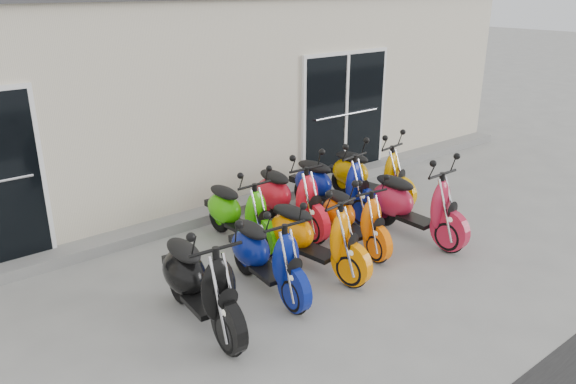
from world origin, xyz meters
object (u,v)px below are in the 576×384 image
Objects in this scene: scooter_front_black at (199,270)px; scooter_front_orange_a at (315,226)px; scooter_front_blue at (267,245)px; scooter_front_orange_b at (354,209)px; scooter_front_red at (416,194)px; scooter_back_green at (239,204)px; scooter_back_yellow at (370,166)px; scooter_back_blue at (333,176)px; scooter_back_red at (289,188)px.

scooter_front_black reaches higher than scooter_front_orange_a.
scooter_front_orange_b is (1.63, 0.21, -0.04)m from scooter_front_blue.
scooter_front_orange_a is at bearing 175.67° from scooter_front_red.
scooter_front_red is 2.46m from scooter_back_green.
scooter_front_orange_b is 0.86× the size of scooter_front_red.
scooter_back_green is 0.94× the size of scooter_back_yellow.
scooter_front_orange_b is at bearing 160.47° from scooter_front_red.
scooter_back_green is at bearing 170.47° from scooter_back_blue.
scooter_front_orange_b is at bearing -126.25° from scooter_back_blue.
scooter_front_blue reaches higher than scooter_front_orange_b.
scooter_front_blue is 2.52m from scooter_front_red.
scooter_back_red reaches higher than scooter_back_yellow.
scooter_front_orange_a is 1.29m from scooter_back_green.
scooter_front_blue is 1.80m from scooter_back_red.
scooter_front_orange_a is at bearing -159.65° from scooter_front_orange_b.
scooter_front_black reaches higher than scooter_front_blue.
scooter_front_orange_a reaches higher than scooter_back_green.
scooter_back_blue reaches higher than scooter_front_orange_a.
scooter_front_black is at bearing -136.84° from scooter_back_green.
scooter_back_red is (-1.19, 1.32, -0.01)m from scooter_front_red.
scooter_back_blue reaches higher than scooter_front_orange_b.
scooter_front_orange_b is at bearing 12.10° from scooter_front_black.
scooter_back_blue reaches higher than scooter_back_yellow.
scooter_front_blue is at bearing -165.61° from scooter_back_yellow.
scooter_front_orange_a is at bearing -159.80° from scooter_back_yellow.
scooter_front_black reaches higher than scooter_back_green.
scooter_front_red is (2.52, -0.11, 0.05)m from scooter_front_blue.
scooter_front_orange_b is at bearing 3.95° from scooter_front_orange_a.
scooter_front_red reaches higher than scooter_back_red.
scooter_front_orange_b is 1.73m from scooter_back_yellow.
scooter_back_yellow is (0.84, 0.01, -0.01)m from scooter_back_blue.
scooter_front_red is (3.47, 0.01, 0.00)m from scooter_front_black.
scooter_front_orange_a is at bearing -112.09° from scooter_back_red.
scooter_back_green is 2.54m from scooter_back_yellow.
scooter_front_orange_b is 0.88× the size of scooter_back_blue.
scooter_back_yellow is (3.98, 1.35, -0.01)m from scooter_front_black.
scooter_front_red reaches higher than scooter_back_green.
scooter_front_red is at bearing -12.16° from scooter_front_orange_a.
scooter_back_yellow is at bearing 20.16° from scooter_front_orange_a.
scooter_front_orange_a is (1.71, 0.15, -0.03)m from scooter_front_black.
scooter_front_orange_b is 1.16m from scooter_back_blue.
scooter_back_blue reaches higher than scooter_back_green.
scooter_back_blue is (3.14, 1.34, -0.01)m from scooter_front_black.
scooter_back_blue is (2.19, 1.22, 0.04)m from scooter_front_blue.
scooter_front_blue is at bearing 177.64° from scooter_front_red.
scooter_back_yellow is (1.70, 0.01, -0.01)m from scooter_back_red.
scooter_back_red is 1.02× the size of scooter_back_yellow.
scooter_front_red is at bearing 5.07° from scooter_front_black.
scooter_front_blue is at bearing 174.36° from scooter_front_orange_a.
scooter_front_orange_a is at bearing -147.51° from scooter_back_blue.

